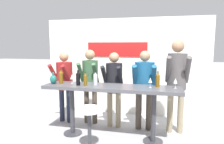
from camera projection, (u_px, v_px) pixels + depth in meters
ground_plane at (111, 138)px, 3.82m from camera, size 40.00×40.00×0.00m
back_wall at (124, 66)px, 5.11m from camera, size 4.14×0.12×2.43m
tasting_table at (111, 94)px, 3.71m from camera, size 2.54×0.57×1.01m
bar_stool at (89, 123)px, 3.21m from camera, size 0.38×0.38×0.77m
person_far_left at (64, 79)px, 4.51m from camera, size 0.47×0.56×1.60m
person_left at (90, 78)px, 4.42m from camera, size 0.43×0.53×1.66m
person_center_left at (114, 81)px, 4.21m from camera, size 0.42×0.52×1.61m
person_center at (144, 82)px, 4.07m from camera, size 0.48×0.55×1.65m
person_center_right at (177, 76)px, 3.90m from camera, size 0.43×0.56×1.86m
wine_bottle_0 at (78, 78)px, 3.74m from camera, size 0.08×0.08×0.29m
wine_bottle_1 at (95, 79)px, 3.76m from camera, size 0.08×0.08×0.26m
wine_bottle_2 at (158, 80)px, 3.61m from camera, size 0.07×0.07×0.28m
wine_bottle_3 at (85, 79)px, 3.70m from camera, size 0.06×0.06×0.26m
wine_bottle_4 at (61, 77)px, 3.91m from camera, size 0.08×0.08×0.29m
wine_glass_0 at (175, 81)px, 3.48m from camera, size 0.07×0.07×0.18m
wine_glass_1 at (150, 81)px, 3.54m from camera, size 0.07×0.07×0.18m
wine_glass_2 at (72, 77)px, 3.94m from camera, size 0.07×0.07×0.18m
decorative_vase at (53, 79)px, 3.90m from camera, size 0.13×0.13×0.22m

